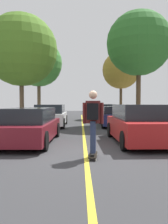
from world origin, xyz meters
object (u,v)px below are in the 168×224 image
parked_car_right_near (114,116)px  skateboarder (93,118)px  street_tree_left_nearest (21,50)px  skateboard (93,155)px  parked_car_left_near (51,115)px  street_tree_left_near (39,63)px  street_tree_right_nearest (139,44)px  parked_car_left_nearest (29,125)px  parked_car_right_nearest (139,124)px  parked_car_right_farthest (99,110)px  street_tree_right_near (121,70)px  parked_car_right_far (104,112)px

parked_car_right_near → skateboarder: (-1.93, -9.13, 0.44)m
street_tree_left_nearest → skateboard: 10.74m
skateboarder → parked_car_left_near: bearing=104.2°
parked_car_right_near → skateboard: parked_car_right_near is taller
street_tree_left_near → street_tree_right_nearest: bearing=-31.8°
parked_car_left_nearest → parked_car_right_nearest: parked_car_right_nearest is taller
parked_car_left_near → parked_car_right_near: (4.23, 0.01, -0.05)m
parked_car_left_near → street_tree_left_near: (-1.82, 5.82, 4.43)m
parked_car_left_near → parked_car_right_near: size_ratio=0.99×
parked_car_right_nearest → parked_car_right_near: 6.57m
parked_car_right_near → parked_car_right_farthest: 13.19m
parked_car_left_near → parked_car_right_farthest: (4.23, 13.21, -0.04)m
parked_car_left_near → parked_car_right_nearest: size_ratio=1.02×
parked_car_right_nearest → street_tree_left_near: bearing=116.1°
street_tree_left_near → skateboard: size_ratio=8.31×
parked_car_right_nearest → parked_car_right_near: bearing=90.0°
street_tree_right_near → street_tree_left_nearest: bearing=-132.8°
street_tree_left_nearest → street_tree_left_near: (0.00, 6.24, 0.22)m
parked_car_right_farthest → street_tree_left_nearest: street_tree_left_nearest is taller
street_tree_right_nearest → street_tree_right_near: size_ratio=1.19×
parked_car_right_far → street_tree_left_near: (-6.06, -0.74, 4.43)m
parked_car_right_far → parked_car_right_nearest: bearing=-90.0°
parked_car_left_near → street_tree_left_near: street_tree_left_near is taller
skateboard → street_tree_left_near: bearing=105.5°
street_tree_left_near → skateboard: (4.13, -14.90, -5.05)m
street_tree_left_near → skateboard: 16.27m
parked_car_left_near → street_tree_right_near: bearing=53.2°
skateboard → street_tree_right_nearest: bearing=69.5°
parked_car_right_near → street_tree_left_nearest: bearing=-175.9°
parked_car_right_nearest → skateboard: 3.23m
parked_car_right_near → street_tree_right_near: (1.82, 8.07, 4.20)m
parked_car_right_far → street_tree_right_nearest: bearing=-72.0°
parked_car_left_near → street_tree_left_near: 7.54m
street_tree_left_nearest → skateboard: size_ratio=8.26×
parked_car_right_nearest → street_tree_right_nearest: size_ratio=0.58×
parked_car_left_nearest → parked_car_right_far: size_ratio=1.01×
parked_car_left_nearest → street_tree_right_nearest: street_tree_right_nearest is taller
parked_car_left_near → parked_car_right_near: 4.23m
parked_car_right_far → skateboarder: skateboarder is taller
parked_car_left_nearest → parked_car_right_far: bearing=72.1°
street_tree_left_near → street_tree_right_near: street_tree_left_near is taller
parked_car_left_nearest → parked_car_right_farthest: size_ratio=1.09×
parked_car_left_near → skateboard: size_ratio=5.38×
street_tree_right_nearest → skateboarder: (-3.75, -10.05, -4.60)m
parked_car_right_near → street_tree_right_nearest: bearing=27.0°
parked_car_right_farthest → street_tree_right_near: 6.86m
parked_car_right_near → parked_car_right_far: (0.00, 6.55, 0.05)m
parked_car_right_nearest → street_tree_right_near: size_ratio=0.69×
parked_car_left_nearest → street_tree_right_nearest: size_ratio=0.58×
parked_car_left_nearest → street_tree_right_nearest: (6.06, 7.49, 5.04)m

